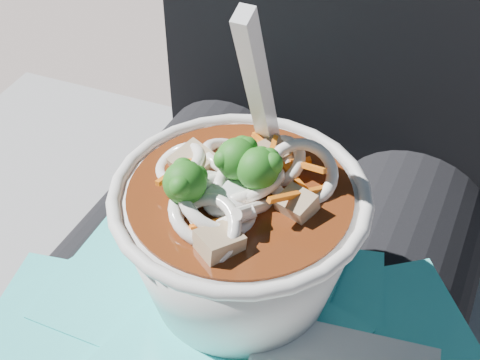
% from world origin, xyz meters
% --- Properties ---
extents(lap, '(0.35, 0.48, 0.16)m').
position_xyz_m(lap, '(0.00, 0.00, 0.54)').
color(lap, black).
rests_on(lap, stone_ledge).
extents(person_body, '(0.34, 0.94, 1.01)m').
position_xyz_m(person_body, '(0.00, 0.09, 0.56)').
color(person_body, black).
rests_on(person_body, ground).
extents(plastic_bag, '(0.37, 0.28, 0.02)m').
position_xyz_m(plastic_bag, '(0.01, -0.04, 0.63)').
color(plastic_bag, '#32D1D0').
rests_on(plastic_bag, lap).
extents(udon_bowl, '(0.17, 0.17, 0.21)m').
position_xyz_m(udon_bowl, '(0.02, 0.00, 0.69)').
color(udon_bowl, white).
rests_on(udon_bowl, plastic_bag).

